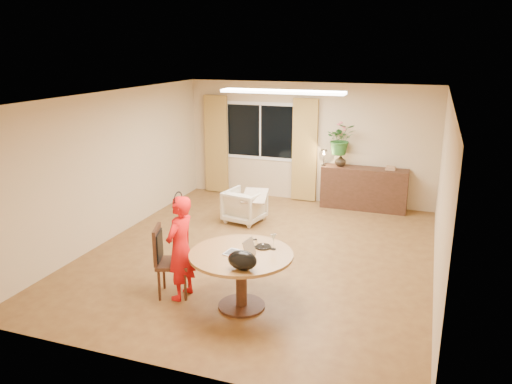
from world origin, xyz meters
TOP-DOWN VIEW (x-y plane):
  - floor at (0.00, 0.00)m, footprint 6.50×6.50m
  - ceiling at (0.00, 0.00)m, footprint 6.50×6.50m
  - wall_back at (0.00, 3.25)m, footprint 5.50×0.00m
  - wall_left at (-2.75, 0.00)m, footprint 0.00×6.50m
  - wall_right at (2.75, 0.00)m, footprint 0.00×6.50m
  - window at (-1.10, 3.23)m, footprint 1.70×0.03m
  - curtain_left at (-2.15, 3.15)m, footprint 0.55×0.08m
  - curtain_right at (-0.05, 3.15)m, footprint 0.55×0.08m
  - ceiling_panel at (0.00, 1.20)m, footprint 2.20×0.35m
  - dining_table at (0.35, -1.75)m, footprint 1.35×1.35m
  - dining_chair at (-0.65, -1.73)m, footprint 0.59×0.57m
  - child at (-0.52, -1.76)m, footprint 0.56×0.40m
  - laptop at (0.32, -1.80)m, footprint 0.39×0.29m
  - tumbler at (0.44, -1.49)m, footprint 0.08×0.08m
  - wine_glass at (0.70, -1.49)m, footprint 0.10×0.10m
  - pot_lid at (0.55, -1.47)m, footprint 0.26×0.26m
  - handbag at (0.54, -2.20)m, footprint 0.39×0.26m
  - armchair at (-0.80, 1.42)m, footprint 0.81×0.82m
  - throw at (-0.55, 1.32)m, footprint 0.53×0.62m
  - sideboard at (1.29, 3.01)m, footprint 1.78×0.44m
  - vase at (0.77, 3.01)m, footprint 0.29×0.29m
  - bouquet at (0.75, 3.01)m, footprint 0.73×0.68m
  - book_stack at (1.80, 3.01)m, footprint 0.22×0.18m
  - desk_lamp at (0.42, 2.96)m, footprint 0.18×0.18m

SIDE VIEW (x-z plane):
  - floor at x=0.00m, z-range 0.00..0.00m
  - armchair at x=-0.80m, z-range 0.00..0.65m
  - sideboard at x=1.29m, z-range 0.00..0.89m
  - dining_chair at x=-0.65m, z-range 0.00..1.00m
  - dining_table at x=0.35m, z-range 0.22..0.99m
  - throw at x=-0.55m, z-range 0.65..0.68m
  - child at x=-0.52m, z-range 0.00..1.45m
  - pot_lid at x=0.55m, z-range 0.77..0.80m
  - tumbler at x=0.44m, z-range 0.77..0.87m
  - wine_glass at x=0.70m, z-range 0.77..0.98m
  - laptop at x=0.32m, z-range 0.77..1.01m
  - handbag at x=0.54m, z-range 0.77..1.01m
  - book_stack at x=1.80m, z-range 0.89..0.97m
  - vase at x=0.77m, z-range 0.89..1.14m
  - desk_lamp at x=0.42m, z-range 0.89..1.24m
  - curtain_left at x=-2.15m, z-range 0.02..2.27m
  - curtain_right at x=-0.05m, z-range 0.02..2.27m
  - wall_back at x=0.00m, z-range -1.45..4.05m
  - wall_left at x=-2.75m, z-range -1.95..4.55m
  - wall_right at x=2.75m, z-range -1.95..4.55m
  - bouquet at x=0.75m, z-range 1.14..1.80m
  - window at x=-1.10m, z-range 0.85..2.15m
  - ceiling_panel at x=0.00m, z-range 2.54..2.59m
  - ceiling at x=0.00m, z-range 2.60..2.60m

